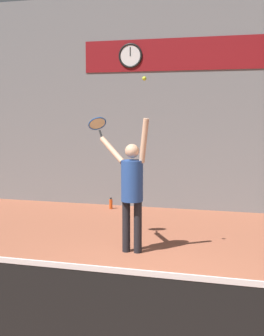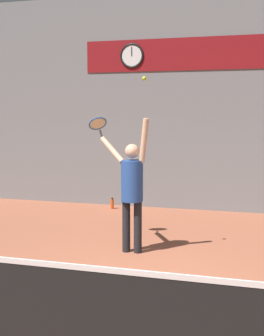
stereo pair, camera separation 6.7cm
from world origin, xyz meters
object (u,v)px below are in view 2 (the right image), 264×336
water_bottle (112,204)px  tennis_racket (98,124)px  tennis_player (132,185)px  scoreboard_clock (132,56)px  tennis_ball (144,78)px

water_bottle → tennis_racket: bearing=-76.5°
tennis_player → scoreboard_clock: bearing=106.1°
tennis_racket → water_bottle: bearing=103.5°
scoreboard_clock → tennis_racket: (0.27, -3.05, -1.52)m
tennis_racket → water_bottle: (-0.63, 2.63, -1.93)m
scoreboard_clock → tennis_racket: size_ratio=1.41×
scoreboard_clock → water_bottle: (-0.36, -0.42, -3.46)m
scoreboard_clock → tennis_player: 4.49m
tennis_player → water_bottle: size_ratio=8.17×
water_bottle → tennis_player: bearing=-66.3°
tennis_racket → tennis_ball: 1.42m
scoreboard_clock → tennis_ball: 4.03m
tennis_ball → water_bottle: 4.55m
scoreboard_clock → tennis_player: size_ratio=0.27×
tennis_ball → water_bottle: tennis_ball is taller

